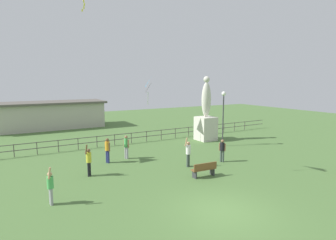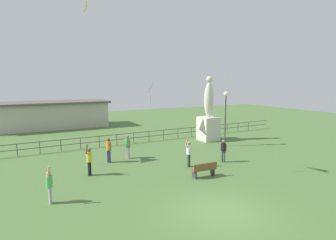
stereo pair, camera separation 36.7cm
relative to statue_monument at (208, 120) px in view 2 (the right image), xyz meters
The scene contains 13 objects.
ground_plane 14.52m from the statue_monument, 124.39° to the right, with size 80.00×80.00×0.00m, color #4C7038.
statue_monument is the anchor object (origin of this frame).
lamppost 2.99m from the statue_monument, 95.19° to the right, with size 0.36×0.36×4.59m.
park_bench 10.23m from the statue_monument, 127.81° to the right, with size 1.52×0.51×0.85m.
person_0 7.12m from the statue_monument, 118.33° to the right, with size 0.30×0.40×1.55m.
person_1 10.50m from the statue_monument, 165.79° to the right, with size 0.31×0.48×1.68m.
person_3 9.01m from the statue_monument, 165.54° to the right, with size 0.31×0.47×1.67m.
person_4 12.77m from the statue_monument, 158.91° to the right, with size 0.40×0.43×1.90m.
person_5 16.20m from the statue_monument, 152.23° to the right, with size 0.28×0.47×1.77m.
person_6 8.44m from the statue_monument, 134.96° to the right, with size 0.51×0.32×1.92m.
kite_2 6.07m from the statue_monument, 165.52° to the left, with size 0.90×0.93×2.33m.
waterfront_railing 8.91m from the statue_monument, 166.06° to the left, with size 36.01×0.06×0.95m.
pavilion_building 18.60m from the statue_monument, 130.59° to the left, with size 13.15×4.81×3.07m.
Camera 2 is at (-7.21, -8.65, 5.48)m, focal length 29.93 mm.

